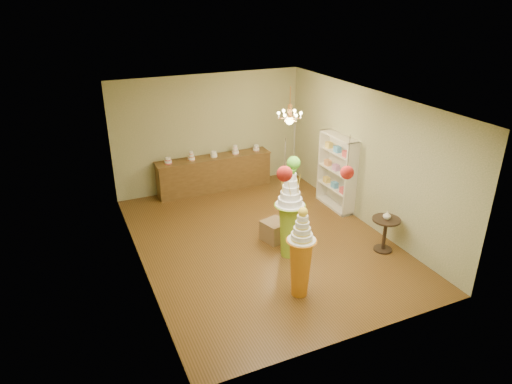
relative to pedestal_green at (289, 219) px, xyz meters
name	(u,v)px	position (x,y,z in m)	size (l,w,h in m)	color
floor	(262,241)	(-0.25, 0.73, -0.81)	(6.50, 6.50, 0.00)	brown
ceiling	(263,100)	(-0.25, 0.73, 2.19)	(6.50, 6.50, 0.00)	white
wall_back	(209,132)	(-0.25, 3.98, 0.69)	(5.00, 0.04, 3.00)	#9B9B6E
wall_front	(360,254)	(-0.25, -2.52, 0.69)	(5.00, 0.04, 3.00)	#9B9B6E
wall_left	(135,196)	(-2.75, 0.73, 0.69)	(0.04, 6.50, 3.00)	#9B9B6E
wall_right	(365,158)	(2.25, 0.73, 0.69)	(0.04, 6.50, 3.00)	#9B9B6E
pedestal_green	(289,219)	(0.00, 0.00, 0.00)	(0.63, 0.63, 1.96)	#86AD26
pedestal_orange	(301,260)	(-0.42, -1.21, -0.13)	(0.59, 0.59, 1.68)	orange
burlap_riser	(275,231)	(0.02, 0.66, -0.60)	(0.47, 0.47, 0.43)	olive
sideboard	(214,173)	(-0.25, 3.70, -0.34)	(3.04, 0.54, 1.16)	brown
shelving_unit	(337,172)	(2.09, 1.53, 0.09)	(0.33, 1.20, 1.80)	beige
round_table	(385,230)	(1.85, -0.63, -0.35)	(0.57, 0.57, 0.72)	black
vase	(387,215)	(1.85, -0.63, -0.02)	(0.16, 0.16, 0.16)	beige
pom_red_left	(285,174)	(-0.95, -1.53, 1.65)	(0.23, 0.23, 0.66)	#41372E
pom_green_mid	(294,163)	(-0.39, -0.78, 1.48)	(0.22, 0.22, 0.82)	#41372E
pom_red_right	(347,172)	(-0.03, -1.77, 1.61)	(0.20, 0.20, 0.68)	#41372E
chandelier	(290,118)	(0.86, 1.71, 1.49)	(0.75, 0.75, 0.85)	#F19A55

